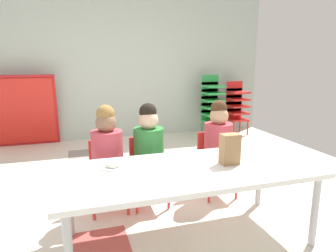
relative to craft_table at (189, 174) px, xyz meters
name	(u,v)px	position (x,y,z in m)	size (l,w,h in m)	color
ground_plane	(145,209)	(-0.18, 0.56, -0.51)	(5.53, 5.34, 0.02)	silver
back_wall	(106,62)	(-0.18, 3.23, 0.76)	(5.53, 0.10, 2.52)	#B2C1B7
craft_table	(189,174)	(0.00, 0.00, 0.00)	(1.78, 0.77, 0.55)	white
seated_child_near_camera	(107,149)	(-0.49, 0.62, 0.05)	(0.32, 0.31, 0.92)	red
seated_child_middle_seat	(148,145)	(-0.13, 0.62, 0.05)	(0.32, 0.31, 0.92)	red
seated_child_far_right	(218,140)	(0.53, 0.62, 0.05)	(0.32, 0.31, 0.92)	red
kid_chair_green_stack	(212,102)	(1.53, 2.81, 0.07)	(0.32, 0.30, 1.04)	green
kid_chair_red_stack	(237,105)	(2.01, 2.81, 0.01)	(0.32, 0.30, 0.92)	red
folded_activity_table	(25,111)	(-1.42, 3.03, 0.03)	(0.90, 0.29, 1.09)	red
paper_bag_brown	(230,149)	(0.31, -0.01, 0.15)	(0.13, 0.09, 0.22)	#9E754C
paper_plate_near_edge	(113,167)	(-0.50, 0.17, 0.05)	(0.18, 0.18, 0.01)	white
donut_powdered_on_plate	(113,164)	(-0.50, 0.17, 0.07)	(0.11, 0.11, 0.03)	white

